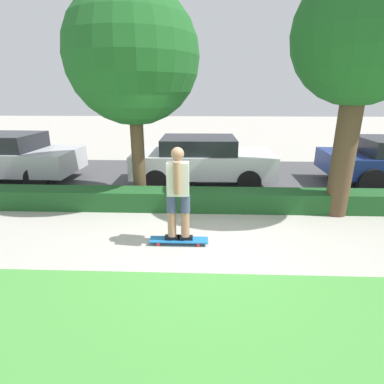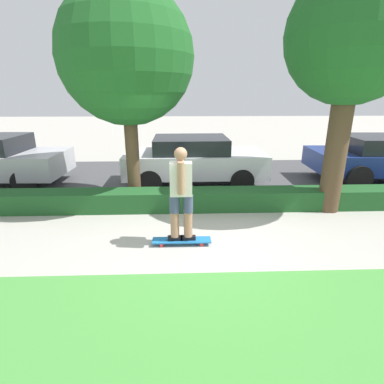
# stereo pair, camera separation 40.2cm
# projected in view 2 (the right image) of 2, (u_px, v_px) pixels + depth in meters

# --- Properties ---
(ground_plane) EXTENTS (60.00, 60.00, 0.00)m
(ground_plane) POSITION_uv_depth(u_px,v_px,m) (201.00, 241.00, 5.38)
(ground_plane) COLOR #ADA89E
(street_asphalt) EXTENTS (18.45, 5.00, 0.01)m
(street_asphalt) POSITION_uv_depth(u_px,v_px,m) (192.00, 178.00, 9.36)
(street_asphalt) COLOR #474749
(street_asphalt) RESTS_ON ground_plane
(hedge_row) EXTENTS (18.45, 0.60, 0.45)m
(hedge_row) POSITION_uv_depth(u_px,v_px,m) (196.00, 200.00, 6.82)
(hedge_row) COLOR #1E5123
(hedge_row) RESTS_ON ground_plane
(skateboard) EXTENTS (1.03, 0.24, 0.09)m
(skateboard) POSITION_uv_depth(u_px,v_px,m) (182.00, 240.00, 5.27)
(skateboard) COLOR #1E6BAD
(skateboard) RESTS_ON ground_plane
(skater_person) EXTENTS (0.49, 0.42, 1.63)m
(skater_person) POSITION_uv_depth(u_px,v_px,m) (181.00, 193.00, 4.99)
(skater_person) COLOR black
(skater_person) RESTS_ON skateboard
(tree_near) EXTENTS (2.88, 2.88, 4.72)m
(tree_near) POSITION_uv_depth(u_px,v_px,m) (126.00, 57.00, 6.31)
(tree_near) COLOR brown
(tree_near) RESTS_ON ground_plane
(tree_mid) EXTENTS (2.61, 2.61, 4.89)m
(tree_mid) POSITION_uv_depth(u_px,v_px,m) (353.00, 39.00, 5.74)
(tree_mid) COLOR brown
(tree_mid) RESTS_ON ground_plane
(parked_car_middle) EXTENTS (3.96, 1.90, 1.36)m
(parked_car_middle) POSITION_uv_depth(u_px,v_px,m) (194.00, 159.00, 8.58)
(parked_car_middle) COLOR silver
(parked_car_middle) RESTS_ON ground_plane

